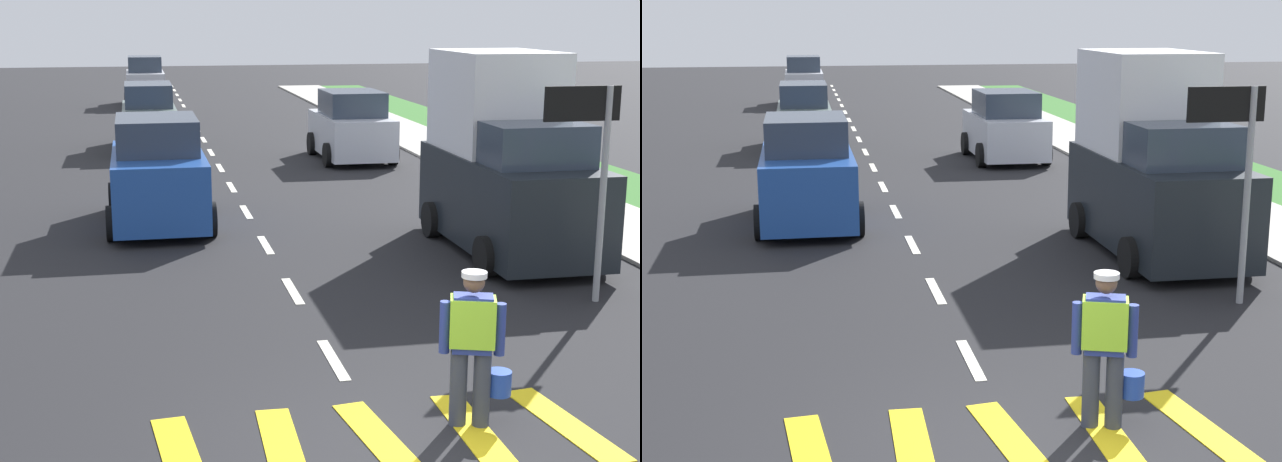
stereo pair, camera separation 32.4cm
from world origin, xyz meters
TOP-DOWN VIEW (x-y plane):
  - ground_plane at (0.00, 21.00)m, footprint 96.00×96.00m
  - sidewalk_right at (7.20, 10.00)m, footprint 2.40×72.00m
  - crosswalk_stripes at (0.00, 0.40)m, footprint 4.58×1.93m
  - lane_center_line at (0.00, 25.20)m, footprint 0.14×46.40m
  - road_worker at (1.02, 0.58)m, footprint 0.77×0.41m
  - lane_direction_sign at (4.13, 4.34)m, footprint 1.16×0.11m
  - delivery_truck at (4.20, 7.55)m, footprint 2.16×4.60m
  - car_oncoming_second at (-1.81, 21.85)m, footprint 1.89×4.38m
  - car_oncoming_third at (-1.67, 36.57)m, footprint 1.96×4.00m
  - car_parked_far at (3.91, 18.48)m, footprint 2.08×3.87m
  - car_oncoming_lead at (-1.86, 10.87)m, footprint 2.06×4.02m

SIDE VIEW (x-z plane):
  - ground_plane at x=0.00m, z-range 0.00..0.00m
  - sidewalk_right at x=7.20m, z-range -0.07..0.07m
  - lane_center_line at x=0.00m, z-range 0.00..0.01m
  - crosswalk_stripes at x=0.00m, z-range 0.00..0.01m
  - road_worker at x=1.02m, z-range 0.10..1.77m
  - car_parked_far at x=3.91m, z-range -0.07..1.94m
  - car_oncoming_second at x=-1.81m, z-range -0.07..1.98m
  - car_oncoming_lead at x=-1.86m, z-range -0.08..2.10m
  - car_oncoming_third at x=-1.67m, z-range -0.08..2.15m
  - delivery_truck at x=4.20m, z-range -0.16..3.38m
  - lane_direction_sign at x=4.13m, z-range 0.81..4.01m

